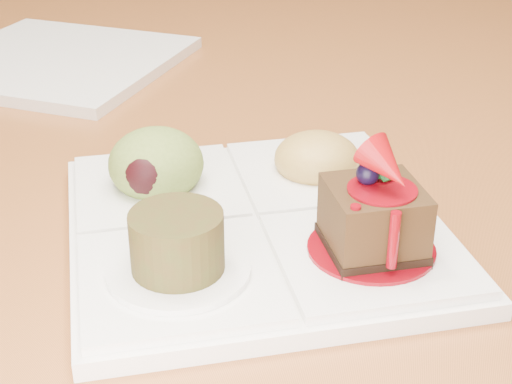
# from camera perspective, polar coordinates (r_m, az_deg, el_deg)

# --- Properties ---
(dining_table) EXTENTS (1.00, 1.80, 0.75)m
(dining_table) POSITION_cam_1_polar(r_m,az_deg,el_deg) (1.14, -1.15, 10.15)
(dining_table) COLOR #A3592A
(dining_table) RESTS_ON ground
(sampler_plate) EXTENTS (0.33, 0.33, 0.10)m
(sampler_plate) POSITION_cam_1_polar(r_m,az_deg,el_deg) (0.53, -0.30, -1.32)
(sampler_plate) COLOR white
(sampler_plate) RESTS_ON dining_table
(second_plate) EXTENTS (0.27, 0.27, 0.01)m
(second_plate) POSITION_cam_1_polar(r_m,az_deg,el_deg) (0.90, -14.33, 9.17)
(second_plate) COLOR white
(second_plate) RESTS_ON dining_table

